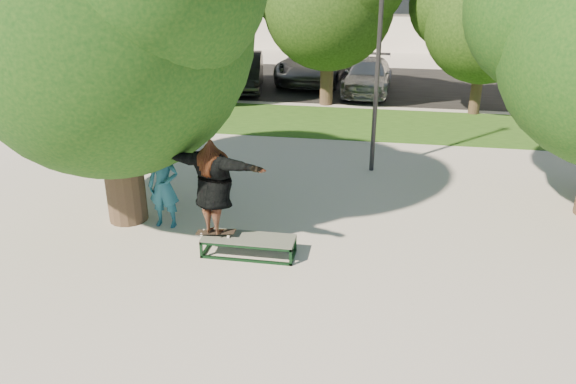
% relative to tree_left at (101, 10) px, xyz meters
% --- Properties ---
extents(ground, '(120.00, 120.00, 0.00)m').
position_rel_tree_left_xyz_m(ground, '(4.29, -1.09, -4.42)').
color(ground, '#A9A59B').
rests_on(ground, ground).
extents(grass_strip, '(30.00, 4.00, 0.02)m').
position_rel_tree_left_xyz_m(grass_strip, '(5.29, 8.41, -4.41)').
color(grass_strip, '#214614').
rests_on(grass_strip, ground).
extents(asphalt_strip, '(40.00, 8.00, 0.01)m').
position_rel_tree_left_xyz_m(asphalt_strip, '(4.29, 14.91, -4.42)').
color(asphalt_strip, black).
rests_on(asphalt_strip, ground).
extents(tree_left, '(6.96, 5.95, 7.12)m').
position_rel_tree_left_xyz_m(tree_left, '(0.00, 0.00, 0.00)').
color(tree_left, '#38281E').
rests_on(tree_left, ground).
extents(bg_tree_left, '(5.28, 4.51, 5.77)m').
position_rel_tree_left_xyz_m(bg_tree_left, '(-2.28, 9.98, -0.69)').
color(bg_tree_left, '#38281E').
rests_on(bg_tree_left, ground).
extents(bg_tree_right, '(5.04, 4.31, 5.43)m').
position_rel_tree_left_xyz_m(bg_tree_right, '(8.73, 10.47, -0.93)').
color(bg_tree_right, '#38281E').
rests_on(bg_tree_right, ground).
extents(lamppost, '(0.25, 0.15, 6.11)m').
position_rel_tree_left_xyz_m(lamppost, '(5.29, 3.91, -1.27)').
color(lamppost, '#2D2D30').
rests_on(lamppost, ground).
extents(grind_box, '(1.80, 0.60, 0.38)m').
position_rel_tree_left_xyz_m(grind_box, '(3.09, -1.20, -4.23)').
color(grind_box, black).
rests_on(grind_box, ground).
extents(skater_rig, '(2.40, 1.19, 1.96)m').
position_rel_tree_left_xyz_m(skater_rig, '(2.44, -1.20, -3.03)').
color(skater_rig, white).
rests_on(skater_rig, grind_box).
extents(bystander, '(0.68, 0.45, 1.85)m').
position_rel_tree_left_xyz_m(bystander, '(1.04, -0.24, -3.50)').
color(bystander, '#1C536A').
rests_on(bystander, ground).
extents(car_silver_a, '(2.62, 4.84, 1.56)m').
position_rel_tree_left_xyz_m(car_silver_a, '(-1.21, 12.41, -3.64)').
color(car_silver_a, silver).
rests_on(car_silver_a, asphalt_strip).
extents(car_dark, '(2.39, 4.82, 1.52)m').
position_rel_tree_left_xyz_m(car_dark, '(-0.54, 12.93, -3.66)').
color(car_dark, black).
rests_on(car_dark, asphalt_strip).
extents(car_grey, '(3.23, 6.09, 1.63)m').
position_rel_tree_left_xyz_m(car_grey, '(2.29, 15.20, -3.61)').
color(car_grey, '#5E5F63').
rests_on(car_grey, asphalt_strip).
extents(car_silver_b, '(2.11, 4.70, 1.34)m').
position_rel_tree_left_xyz_m(car_silver_b, '(4.79, 13.37, -3.75)').
color(car_silver_b, '#A8A8AD').
rests_on(car_silver_b, asphalt_strip).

